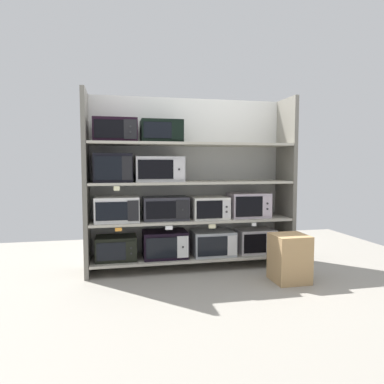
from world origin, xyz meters
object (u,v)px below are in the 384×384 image
object	(u,v)px
microwave_0	(116,248)
microwave_11	(161,132)
microwave_7	(248,205)
microwave_8	(113,168)
microwave_9	(159,169)
microwave_10	(115,130)
microwave_2	(213,243)
shipping_carton	(289,258)
microwave_6	(209,207)
microwave_4	(117,209)
microwave_3	(255,241)
microwave_1	(165,244)
microwave_5	(165,208)

from	to	relation	value
microwave_0	microwave_11	size ratio (longest dim) A/B	0.99
microwave_7	microwave_8	bearing A→B (deg)	180.00
microwave_7	microwave_11	world-z (taller)	microwave_11
microwave_9	microwave_10	size ratio (longest dim) A/B	1.14
microwave_2	microwave_8	xyz separation A→B (m)	(-1.22, -0.00, 0.95)
microwave_9	microwave_10	xyz separation A→B (m)	(-0.51, -0.00, 0.46)
microwave_0	microwave_2	world-z (taller)	microwave_2
shipping_carton	microwave_7	bearing A→B (deg)	105.24
microwave_11	microwave_6	bearing A→B (deg)	-0.04
microwave_4	microwave_8	bearing A→B (deg)	-179.47
microwave_4	microwave_11	world-z (taller)	microwave_11
microwave_3	microwave_10	bearing A→B (deg)	180.00
microwave_0	microwave_1	bearing A→B (deg)	-0.00
microwave_6	microwave_7	distance (m)	0.53
microwave_5	microwave_9	size ratio (longest dim) A/B	0.95
microwave_6	shipping_carton	size ratio (longest dim) A/B	0.85
microwave_10	shipping_carton	size ratio (longest dim) A/B	0.96
microwave_0	microwave_5	world-z (taller)	microwave_5
microwave_7	microwave_10	world-z (taller)	microwave_10
microwave_2	microwave_6	xyz separation A→B (m)	(-0.05, -0.00, 0.45)
microwave_4	microwave_9	xyz separation A→B (m)	(0.51, -0.00, 0.47)
microwave_6	microwave_9	distance (m)	0.79
microwave_1	shipping_carton	xyz separation A→B (m)	(1.29, -0.74, -0.05)
microwave_3	microwave_4	xyz separation A→B (m)	(-1.76, 0.00, 0.46)
microwave_9	shipping_carton	distance (m)	1.83
shipping_carton	microwave_6	bearing A→B (deg)	134.62
microwave_3	microwave_8	world-z (taller)	microwave_8
microwave_6	microwave_7	size ratio (longest dim) A/B	0.89
microwave_7	shipping_carton	distance (m)	0.92
microwave_0	microwave_8	xyz separation A→B (m)	(-0.02, -0.00, 0.96)
microwave_2	microwave_11	xyz separation A→B (m)	(-0.65, 0.00, 1.39)
microwave_5	microwave_6	size ratio (longest dim) A/B	1.23
microwave_5	microwave_0	bearing A→B (deg)	-180.00
microwave_0	microwave_3	xyz separation A→B (m)	(1.78, -0.00, 0.01)
microwave_0	microwave_9	xyz separation A→B (m)	(0.53, -0.00, 0.95)
microwave_4	microwave_11	xyz separation A→B (m)	(0.54, 0.00, 0.92)
microwave_3	microwave_4	size ratio (longest dim) A/B	0.93
microwave_6	microwave_7	bearing A→B (deg)	-0.00
microwave_3	microwave_1	bearing A→B (deg)	179.99
microwave_1	microwave_5	bearing A→B (deg)	0.39
microwave_6	microwave_3	bearing A→B (deg)	0.01
microwave_5	microwave_11	size ratio (longest dim) A/B	1.12
microwave_7	shipping_carton	world-z (taller)	microwave_7
microwave_7	microwave_9	bearing A→B (deg)	179.99
microwave_0	microwave_9	distance (m)	1.08
microwave_8	microwave_11	xyz separation A→B (m)	(0.57, 0.00, 0.43)
microwave_1	shipping_carton	world-z (taller)	shipping_carton
microwave_0	microwave_6	size ratio (longest dim) A/B	1.08
microwave_9	microwave_0	bearing A→B (deg)	180.00
microwave_2	shipping_carton	world-z (taller)	shipping_carton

